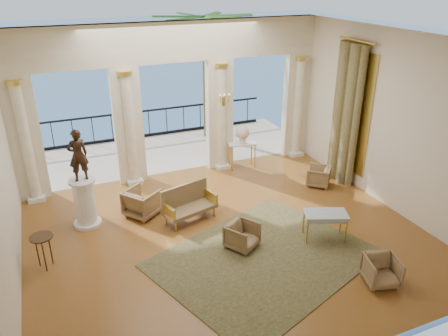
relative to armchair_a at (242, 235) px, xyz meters
name	(u,v)px	position (x,y,z in m)	size (l,w,h in m)	color
floor	(227,235)	(-0.13, 0.56, -0.33)	(9.00, 9.00, 0.00)	#55250D
room_walls	(251,137)	(-0.13, -0.56, 2.55)	(9.00, 9.00, 9.00)	beige
arcade	(175,91)	(-0.13, 4.38, 2.26)	(9.00, 0.56, 4.50)	beige
terrace	(161,152)	(-0.13, 6.36, -0.38)	(10.00, 3.60, 0.10)	#A9A090
balustrade	(149,126)	(-0.13, 7.96, 0.08)	(9.00, 0.06, 1.03)	black
palm_tree	(205,23)	(1.87, 7.16, 3.77)	(2.00, 2.00, 4.50)	#4C3823
sea	(63,59)	(-0.13, 60.56, -6.33)	(160.00, 160.00, 0.00)	#265780
curtain	(346,115)	(4.15, 2.06, 1.69)	(0.33, 1.40, 4.09)	brown
window_frame	(351,111)	(4.34, 2.06, 1.77)	(0.04, 1.60, 3.40)	gold
wall_sconce	(224,101)	(1.27, 4.07, 1.90)	(0.30, 0.11, 0.33)	gold
rug	(264,258)	(0.24, -0.60, -0.32)	(4.38, 3.41, 0.02)	#353719
armchair_a	(242,235)	(0.00, 0.00, 0.00)	(0.63, 0.59, 0.65)	#4F3B22
armchair_b	(382,269)	(2.02, -2.21, 0.00)	(0.63, 0.59, 0.65)	#4F3B22
armchair_c	(319,175)	(3.37, 1.97, -0.01)	(0.62, 0.58, 0.63)	#4F3B22
armchair_d	(142,201)	(-1.73, 2.30, 0.07)	(0.76, 0.71, 0.78)	#4F3B22
settee	(188,203)	(-0.72, 1.67, 0.12)	(1.45, 0.91, 0.89)	#4F3B22
game_table	(326,216)	(1.91, -0.42, 0.28)	(1.11, 0.86, 0.67)	#96ABBC
pedestal	(85,203)	(-3.10, 2.36, 0.26)	(0.67, 0.67, 1.23)	silver
statue	(78,155)	(-3.10, 2.36, 1.53)	(0.46, 0.30, 1.26)	black
console_table	(242,148)	(1.86, 3.97, 0.36)	(0.93, 0.53, 0.83)	silver
urn	(243,134)	(1.86, 3.97, 0.82)	(0.42, 0.42, 0.56)	white
side_table	(42,241)	(-4.13, 0.95, 0.33)	(0.47, 0.47, 0.76)	black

